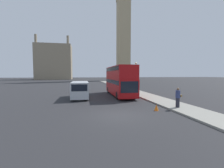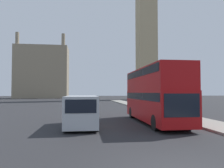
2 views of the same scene
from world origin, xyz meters
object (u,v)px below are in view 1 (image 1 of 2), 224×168
at_px(red_double_decker_bus, 120,80).
at_px(clock_tower, 123,17).
at_px(white_van, 80,89).
at_px(street_lamp, 136,73).
at_px(pedestrian, 178,98).

bearing_deg(red_double_decker_bus, clock_tower, 74.29).
height_order(white_van, street_lamp, street_lamp).
distance_m(red_double_decker_bus, white_van, 6.12).
relative_size(white_van, pedestrian, 2.94).
bearing_deg(pedestrian, white_van, 138.35).
relative_size(red_double_decker_bus, street_lamp, 2.02).
height_order(red_double_decker_bus, pedestrian, red_double_decker_bus).
distance_m(clock_tower, pedestrian, 74.36).
distance_m(white_van, street_lamp, 9.21).
xyz_separation_m(clock_tower, street_lamp, (-12.99, -55.51, -29.93)).
height_order(pedestrian, street_lamp, street_lamp).
bearing_deg(street_lamp, red_double_decker_bus, -165.79).
bearing_deg(clock_tower, white_van, -110.54).
xyz_separation_m(white_van, street_lamp, (8.64, 2.21, 2.29)).
height_order(white_van, pedestrian, white_van).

